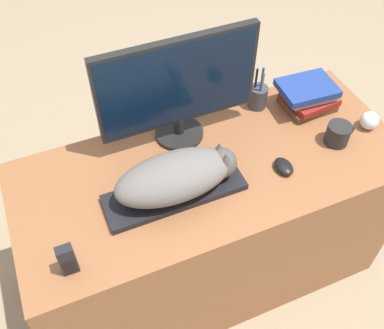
# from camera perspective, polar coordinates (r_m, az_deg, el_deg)

# --- Properties ---
(ground_plane) EXTENTS (12.00, 12.00, 0.00)m
(ground_plane) POSITION_cam_1_polar(r_m,az_deg,el_deg) (2.08, 5.66, -19.63)
(ground_plane) COLOR #998466
(desk) EXTENTS (1.41, 0.61, 0.73)m
(desk) POSITION_cam_1_polar(r_m,az_deg,el_deg) (1.88, 2.26, -7.53)
(desk) COLOR brown
(desk) RESTS_ON ground_plane
(keyboard) EXTENTS (0.47, 0.15, 0.02)m
(keyboard) POSITION_cam_1_polar(r_m,az_deg,el_deg) (1.50, -2.21, -3.55)
(keyboard) COLOR black
(keyboard) RESTS_ON desk
(cat) EXTENTS (0.42, 0.19, 0.14)m
(cat) POSITION_cam_1_polar(r_m,az_deg,el_deg) (1.44, -1.66, -1.38)
(cat) COLOR #66605B
(cat) RESTS_ON keyboard
(monitor) EXTENTS (0.57, 0.18, 0.41)m
(monitor) POSITION_cam_1_polar(r_m,az_deg,el_deg) (1.54, -1.77, 9.81)
(monitor) COLOR black
(monitor) RESTS_ON desk
(computer_mouse) EXTENTS (0.06, 0.09, 0.03)m
(computer_mouse) POSITION_cam_1_polar(r_m,az_deg,el_deg) (1.60, 11.57, -0.25)
(computer_mouse) COLOR black
(computer_mouse) RESTS_ON desk
(coffee_mug) EXTENTS (0.12, 0.09, 0.08)m
(coffee_mug) POSITION_cam_1_polar(r_m,az_deg,el_deg) (1.73, 18.10, 3.72)
(coffee_mug) COLOR black
(coffee_mug) RESTS_ON desk
(pen_cup) EXTENTS (0.07, 0.07, 0.20)m
(pen_cup) POSITION_cam_1_polar(r_m,az_deg,el_deg) (1.80, 8.38, 8.57)
(pen_cup) COLOR #38383D
(pen_cup) RESTS_ON desk
(baseball) EXTENTS (0.07, 0.07, 0.07)m
(baseball) POSITION_cam_1_polar(r_m,az_deg,el_deg) (1.83, 21.60, 5.23)
(baseball) COLOR silver
(baseball) RESTS_ON desk
(phone) EXTENTS (0.05, 0.03, 0.12)m
(phone) POSITION_cam_1_polar(r_m,az_deg,el_deg) (1.35, -15.53, -11.60)
(phone) COLOR black
(phone) RESTS_ON desk
(book_stack) EXTENTS (0.23, 0.18, 0.11)m
(book_stack) POSITION_cam_1_polar(r_m,az_deg,el_deg) (1.84, 14.55, 8.46)
(book_stack) COLOR brown
(book_stack) RESTS_ON desk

